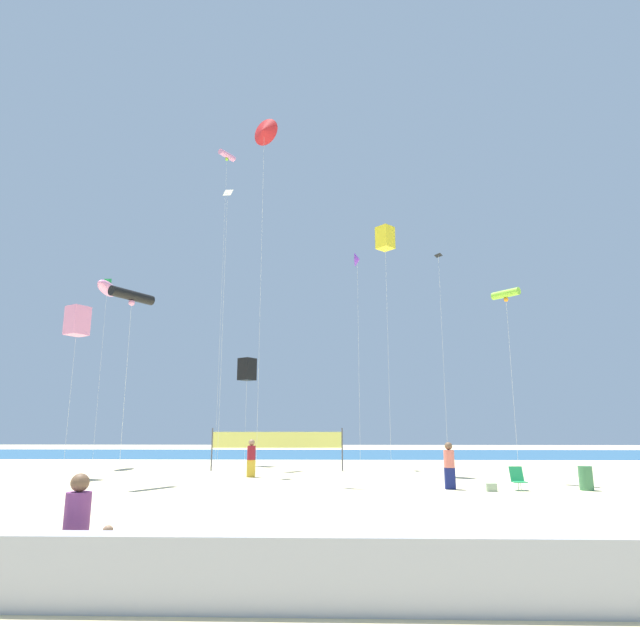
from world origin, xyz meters
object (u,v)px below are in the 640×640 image
(mother_figure, at_px, (76,526))
(kite_black_box, at_px, (247,369))
(beachgoer_maroon_shirt, at_px, (251,457))
(kite_red_delta, at_px, (264,131))
(toddler_figure, at_px, (106,555))
(kite_white_diamond, at_px, (227,199))
(trash_barrel, at_px, (586,478))
(kite_pink_inflatable, at_px, (107,288))
(kite_lime_tube, at_px, (506,295))
(kite_black_tube, at_px, (132,296))
(kite_violet_delta, at_px, (357,260))
(kite_pink_box, at_px, (77,321))
(beach_handbag, at_px, (492,487))
(beachgoer_coral_shirt, at_px, (449,464))
(kite_yellow_box, at_px, (385,238))
(volleyball_net, at_px, (277,442))
(kite_black_diamond, at_px, (439,266))
(folding_beach_chair, at_px, (518,478))
(kite_pink_tube, at_px, (227,157))

(mother_figure, height_order, kite_black_box, kite_black_box)
(beachgoer_maroon_shirt, xyz_separation_m, kite_red_delta, (0.57, -2.10, 16.68))
(toddler_figure, relative_size, kite_white_diamond, 0.06)
(trash_barrel, relative_size, kite_pink_inflatable, 0.08)
(kite_lime_tube, relative_size, kite_white_diamond, 0.55)
(toddler_figure, bearing_deg, kite_black_box, 68.38)
(kite_lime_tube, bearing_deg, kite_black_tube, -174.58)
(beachgoer_maroon_shirt, distance_m, kite_violet_delta, 14.95)
(kite_white_diamond, bearing_deg, beachgoer_maroon_shirt, -37.84)
(kite_pink_box, bearing_deg, kite_lime_tube, -4.95)
(kite_pink_box, xyz_separation_m, kite_pink_inflatable, (-1.71, 6.91, 3.65))
(beach_handbag, relative_size, kite_red_delta, 0.02)
(kite_white_diamond, xyz_separation_m, kite_pink_inflatable, (-8.93, 4.90, -4.02))
(kite_black_box, xyz_separation_m, kite_white_diamond, (-0.33, -6.73, 9.27))
(beachgoer_coral_shirt, height_order, kite_violet_delta, kite_violet_delta)
(beach_handbag, distance_m, kite_yellow_box, 15.56)
(kite_lime_tube, bearing_deg, beach_handbag, -122.53)
(kite_pink_inflatable, bearing_deg, beach_handbag, -30.12)
(toddler_figure, xyz_separation_m, kite_red_delta, (-0.18, 16.46, 17.17))
(volleyball_net, xyz_separation_m, kite_violet_delta, (4.88, 2.24, 11.65))
(kite_black_diamond, xyz_separation_m, kite_black_tube, (-15.22, -5.85, -3.15))
(kite_black_diamond, bearing_deg, kite_lime_tube, -61.47)
(kite_pink_box, height_order, kite_pink_inflatable, kite_pink_inflatable)
(kite_lime_tube, relative_size, kite_black_diamond, 0.73)
(folding_beach_chair, bearing_deg, kite_white_diamond, 128.21)
(beachgoer_maroon_shirt, distance_m, kite_yellow_box, 14.35)
(folding_beach_chair, distance_m, volleyball_net, 14.11)
(kite_black_box, bearing_deg, trash_barrel, -40.75)
(toddler_figure, distance_m, volleyball_net, 22.63)
(kite_violet_delta, relative_size, kite_pink_box, 1.59)
(kite_pink_tube, height_order, kite_yellow_box, kite_pink_tube)
(folding_beach_chair, bearing_deg, kite_black_box, 109.26)
(beachgoer_coral_shirt, xyz_separation_m, kite_pink_box, (-18.09, 4.67, 6.93))
(mother_figure, bearing_deg, trash_barrel, 23.38)
(volleyball_net, bearing_deg, kite_pink_inflatable, 168.16)
(kite_black_tube, bearing_deg, kite_red_delta, 18.00)
(kite_black_tube, height_order, kite_white_diamond, kite_white_diamond)
(beachgoer_coral_shirt, distance_m, kite_yellow_box, 14.27)
(folding_beach_chair, height_order, kite_yellow_box, kite_yellow_box)
(kite_yellow_box, height_order, kite_red_delta, kite_red_delta)
(beachgoer_maroon_shirt, height_order, kite_yellow_box, kite_yellow_box)
(volleyball_net, distance_m, kite_yellow_box, 13.36)
(kite_lime_tube, height_order, kite_pink_tube, kite_pink_tube)
(kite_black_tube, bearing_deg, toddler_figure, -68.33)
(folding_beach_chair, bearing_deg, kite_black_tube, 150.63)
(trash_barrel, bearing_deg, folding_beach_chair, 179.65)
(mother_figure, xyz_separation_m, kite_white_diamond, (-2.32, 20.13, 14.68))
(volleyball_net, distance_m, kite_white_diamond, 14.45)
(beachgoer_maroon_shirt, height_order, trash_barrel, beachgoer_maroon_shirt)
(volleyball_net, relative_size, kite_lime_tube, 0.85)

